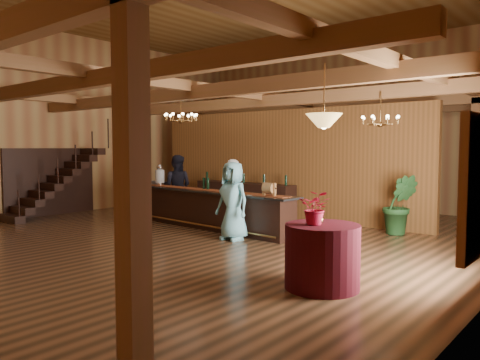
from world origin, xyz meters
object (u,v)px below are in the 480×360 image
Objects in this scene: raffle_drum at (269,188)px; floor_plant at (400,205)px; pendant_lamp at (324,121)px; guest at (233,201)px; beverage_dispenser at (160,175)px; bartender at (234,192)px; chandelier_left at (181,117)px; staff_second at (177,186)px; chandelier_right at (380,120)px; tasting_bar at (204,208)px; round_table at (322,256)px; backbar_shelf at (244,199)px.

raffle_drum is 3.14m from floor_plant.
guest is (-3.30, 1.85, -1.54)m from pendant_lamp.
beverage_dispenser is 0.35× the size of bartender.
staff_second is at bearing 140.93° from chandelier_left.
tasting_bar is at bearing -165.38° from chandelier_right.
pendant_lamp is at bearing 167.84° from bartender.
staff_second reaches higher than raffle_drum.
beverage_dispenser is 7.48m from pendant_lamp.
pendant_lamp is (0.00, 0.00, 1.94)m from round_table.
pendant_lamp is (4.93, -2.62, 1.92)m from tasting_bar.
tasting_bar is 3.35× the size of guest.
staff_second is 1.29× the size of floor_plant.
guest is (1.64, -0.76, 0.37)m from tasting_bar.
floor_plant is at bearing -0.47° from backbar_shelf.
tasting_bar is 4.10× the size of floor_plant.
pendant_lamp reaches higher than beverage_dispenser.
floor_plant reaches higher than tasting_bar.
floor_plant is (5.99, 1.47, -0.20)m from staff_second.
bartender is at bearing 131.20° from guest.
chandelier_left is at bearing -172.02° from raffle_drum.
pendant_lamp is 5.82m from bartender.
chandelier_right is at bearing 154.63° from staff_second.
chandelier_right is 6.20m from staff_second.
floor_plant is (3.80, 1.48, -0.16)m from bartender.
bartender is (0.65, 1.25, -1.90)m from chandelier_left.
floor_plant is at bearing 31.53° from chandelier_left.
chandelier_left is 5.58m from pendant_lamp.
floor_plant is at bearing 164.84° from staff_second.
backbar_shelf is 7.65m from pendant_lamp.
chandelier_right is 0.57× the size of floor_plant.
chandelier_right is 3.59m from guest.
raffle_drum is 3.71m from round_table.
tasting_bar is at bearing -5.40° from beverage_dispenser.
tasting_bar is 3.19× the size of staff_second.
tasting_bar is 7.20× the size of chandelier_right.
chandelier_right is (-0.77, 3.71, 2.14)m from round_table.
pendant_lamp is at bearing 0.00° from round_table.
chandelier_left is at bearing -81.80° from backbar_shelf.
chandelier_left is at bearing -148.47° from floor_plant.
staff_second is at bearing 162.09° from tasting_bar.
raffle_drum reaches higher than round_table.
backbar_shelf is 2.01× the size of guest.
pendant_lamp is at bearing -78.30° from chandelier_right.
chandelier_left reaches higher than backbar_shelf.
raffle_drum is at bearing -40.89° from backbar_shelf.
guest is (1.87, -0.22, -1.91)m from chandelier_left.
guest is (-0.57, -0.57, -0.27)m from raffle_drum.
beverage_dispenser is at bearing 157.73° from round_table.
beverage_dispenser is (-1.90, 0.18, 0.76)m from tasting_bar.
chandelier_right is 0.46× the size of bartender.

